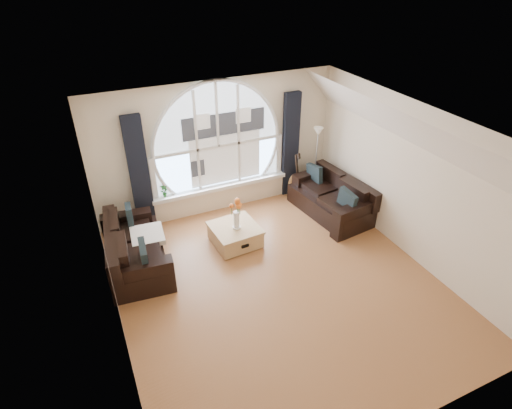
# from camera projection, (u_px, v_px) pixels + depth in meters

# --- Properties ---
(ground) EXTENTS (5.00, 5.50, 0.01)m
(ground) POSITION_uv_depth(u_px,v_px,m) (279.00, 284.00, 6.92)
(ground) COLOR brown
(ground) RESTS_ON ground
(ceiling) EXTENTS (5.00, 5.50, 0.01)m
(ceiling) POSITION_uv_depth(u_px,v_px,m) (284.00, 131.00, 5.50)
(ceiling) COLOR silver
(ceiling) RESTS_ON ground
(wall_back) EXTENTS (5.00, 0.01, 2.70)m
(wall_back) POSITION_uv_depth(u_px,v_px,m) (217.00, 147.00, 8.34)
(wall_back) COLOR beige
(wall_back) RESTS_ON ground
(wall_front) EXTENTS (5.00, 0.01, 2.70)m
(wall_front) POSITION_uv_depth(u_px,v_px,m) (411.00, 357.00, 4.08)
(wall_front) COLOR beige
(wall_front) RESTS_ON ground
(wall_left) EXTENTS (0.01, 5.50, 2.70)m
(wall_left) POSITION_uv_depth(u_px,v_px,m) (107.00, 261.00, 5.33)
(wall_left) COLOR beige
(wall_left) RESTS_ON ground
(wall_right) EXTENTS (0.01, 5.50, 2.70)m
(wall_right) POSITION_uv_depth(u_px,v_px,m) (412.00, 183.00, 7.09)
(wall_right) COLOR beige
(wall_right) RESTS_ON ground
(attic_slope) EXTENTS (0.92, 5.50, 0.72)m
(attic_slope) POSITION_uv_depth(u_px,v_px,m) (410.00, 130.00, 6.46)
(attic_slope) COLOR silver
(attic_slope) RESTS_ON ground
(arched_window) EXTENTS (2.60, 0.06, 2.15)m
(arched_window) POSITION_uv_depth(u_px,v_px,m) (217.00, 135.00, 8.17)
(arched_window) COLOR silver
(arched_window) RESTS_ON wall_back
(window_sill) EXTENTS (2.90, 0.22, 0.08)m
(window_sill) POSITION_uv_depth(u_px,v_px,m) (221.00, 186.00, 8.70)
(window_sill) COLOR white
(window_sill) RESTS_ON wall_back
(window_frame) EXTENTS (2.76, 0.08, 2.15)m
(window_frame) POSITION_uv_depth(u_px,v_px,m) (218.00, 136.00, 8.15)
(window_frame) COLOR white
(window_frame) RESTS_ON wall_back
(neighbor_house) EXTENTS (1.70, 0.02, 1.50)m
(neighbor_house) POSITION_uv_depth(u_px,v_px,m) (225.00, 140.00, 8.28)
(neighbor_house) COLOR silver
(neighbor_house) RESTS_ON wall_back
(curtain_left) EXTENTS (0.35, 0.12, 2.30)m
(curtain_left) POSITION_uv_depth(u_px,v_px,m) (139.00, 174.00, 7.79)
(curtain_left) COLOR black
(curtain_left) RESTS_ON ground
(curtain_right) EXTENTS (0.35, 0.12, 2.30)m
(curtain_right) POSITION_uv_depth(u_px,v_px,m) (290.00, 145.00, 8.92)
(curtain_right) COLOR black
(curtain_right) RESTS_ON ground
(sofa_left) EXTENTS (1.08, 1.88, 0.80)m
(sofa_left) POSITION_uv_depth(u_px,v_px,m) (135.00, 247.00, 7.13)
(sofa_left) COLOR black
(sofa_left) RESTS_ON ground
(sofa_right) EXTENTS (1.11, 1.89, 0.79)m
(sofa_right) POSITION_uv_depth(u_px,v_px,m) (331.00, 197.00, 8.56)
(sofa_right) COLOR black
(sofa_right) RESTS_ON ground
(coffee_chest) EXTENTS (0.89, 0.89, 0.41)m
(coffee_chest) POSITION_uv_depth(u_px,v_px,m) (235.00, 234.00, 7.78)
(coffee_chest) COLOR tan
(coffee_chest) RESTS_ON ground
(throw_blanket) EXTENTS (0.60, 0.60, 0.10)m
(throw_blanket) POSITION_uv_depth(u_px,v_px,m) (147.00, 236.00, 7.24)
(throw_blanket) COLOR silver
(throw_blanket) RESTS_ON sofa_left
(vase_flowers) EXTENTS (0.24, 0.24, 0.70)m
(vase_flowers) POSITION_uv_depth(u_px,v_px,m) (236.00, 210.00, 7.46)
(vase_flowers) COLOR white
(vase_flowers) RESTS_ON coffee_chest
(floor_lamp) EXTENTS (0.24, 0.24, 1.60)m
(floor_lamp) POSITION_uv_depth(u_px,v_px,m) (316.00, 163.00, 8.99)
(floor_lamp) COLOR #B2B2B2
(floor_lamp) RESTS_ON ground
(guitar) EXTENTS (0.40, 0.31, 1.06)m
(guitar) POSITION_uv_depth(u_px,v_px,m) (295.00, 174.00, 9.14)
(guitar) COLOR olive
(guitar) RESTS_ON ground
(potted_plant) EXTENTS (0.15, 0.11, 0.28)m
(potted_plant) POSITION_uv_depth(u_px,v_px,m) (164.00, 191.00, 8.19)
(potted_plant) COLOR #1E6023
(potted_plant) RESTS_ON window_sill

